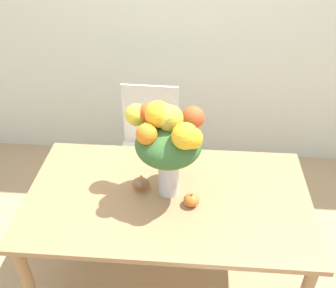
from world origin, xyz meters
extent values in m
plane|color=tan|center=(0.00, 0.00, 0.00)|extent=(12.00, 12.00, 0.00)
cube|color=silver|center=(0.00, 1.44, 1.35)|extent=(8.00, 0.06, 2.70)
cube|color=#9E754C|center=(0.00, 0.00, 0.75)|extent=(1.49, 0.85, 0.03)
cylinder|color=#9E754C|center=(-0.69, 0.36, 0.37)|extent=(0.06, 0.06, 0.73)
cylinder|color=#9E754C|center=(0.69, 0.36, 0.37)|extent=(0.06, 0.06, 0.73)
cylinder|color=silver|center=(0.00, 0.03, 0.88)|extent=(0.11, 0.11, 0.25)
cylinder|color=silver|center=(0.00, 0.03, 0.81)|extent=(0.10, 0.10, 0.09)
cylinder|color=#38662D|center=(0.02, 0.03, 0.93)|extent=(0.00, 0.01, 0.31)
cylinder|color=#38662D|center=(0.00, 0.05, 0.93)|extent=(0.01, 0.01, 0.31)
cylinder|color=#38662D|center=(-0.02, 0.04, 0.93)|extent=(0.00, 0.01, 0.31)
cylinder|color=#38662D|center=(-0.02, 0.02, 0.93)|extent=(0.00, 0.00, 0.31)
cylinder|color=#38662D|center=(0.00, 0.01, 0.93)|extent=(0.00, 0.01, 0.31)
ellipsoid|color=#38662D|center=(0.00, 0.03, 1.07)|extent=(0.33, 0.33, 0.20)
sphere|color=yellow|center=(0.11, -0.04, 1.16)|extent=(0.10, 0.10, 0.10)
sphere|color=#AD9E33|center=(0.01, 0.04, 1.21)|extent=(0.13, 0.13, 0.13)
sphere|color=yellow|center=(0.08, -0.06, 1.18)|extent=(0.13, 0.13, 0.13)
sphere|color=yellow|center=(-0.05, 0.04, 1.23)|extent=(0.13, 0.13, 0.13)
sphere|color=#AD9E33|center=(-0.01, 0.04, 1.22)|extent=(0.11, 0.11, 0.11)
sphere|color=yellow|center=(-0.02, 0.04, 1.23)|extent=(0.12, 0.12, 0.12)
sphere|color=orange|center=(-0.10, -0.03, 1.17)|extent=(0.10, 0.10, 0.10)
sphere|color=#D64C23|center=(0.11, 0.20, 1.13)|extent=(0.12, 0.12, 0.12)
sphere|color=yellow|center=(-0.17, 0.14, 1.17)|extent=(0.11, 0.11, 0.11)
sphere|color=#D64C23|center=(-0.11, 0.13, 1.18)|extent=(0.10, 0.10, 0.10)
ellipsoid|color=orange|center=(0.12, -0.06, 0.79)|extent=(0.08, 0.08, 0.06)
cylinder|color=brown|center=(0.12, -0.06, 0.83)|extent=(0.01, 0.01, 0.01)
ellipsoid|color=#936642|center=(-0.15, 0.04, 0.80)|extent=(0.09, 0.07, 0.07)
cone|color=orange|center=(-0.15, 0.07, 0.80)|extent=(0.09, 0.09, 0.07)
sphere|color=#936642|center=(-0.15, 0.01, 0.82)|extent=(0.03, 0.03, 0.03)
cube|color=silver|center=(-0.20, 0.68, 0.46)|extent=(0.43, 0.43, 0.02)
cylinder|color=silver|center=(-0.38, 0.51, 0.22)|extent=(0.04, 0.04, 0.45)
cylinder|color=silver|center=(-0.04, 0.50, 0.22)|extent=(0.04, 0.04, 0.45)
cylinder|color=silver|center=(-0.37, 0.85, 0.22)|extent=(0.04, 0.04, 0.45)
cylinder|color=silver|center=(-0.03, 0.84, 0.22)|extent=(0.04, 0.04, 0.45)
cube|color=silver|center=(-0.20, 0.88, 0.71)|extent=(0.40, 0.03, 0.48)
camera|label=1|loc=(0.12, -1.52, 2.18)|focal=42.00mm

